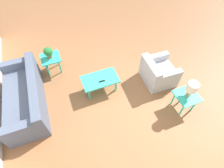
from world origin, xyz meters
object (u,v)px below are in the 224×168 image
sofa (26,97)px  table_lamp (192,88)px  coffee_table (100,80)px  potted_plant (48,52)px  side_table_lamp (186,97)px  armchair (158,73)px  side_table_plant (51,59)px

sofa → table_lamp: bearing=68.0°
coffee_table → potted_plant: potted_plant is taller
side_table_lamp → table_lamp: table_lamp is taller
armchair → table_lamp: 1.17m
table_lamp → potted_plant: bearing=-42.2°
table_lamp → side_table_lamp: bearing=0.0°
coffee_table → side_table_plant: bearing=-49.2°
side_table_plant → side_table_lamp: size_ratio=1.00×
coffee_table → sofa: bearing=-7.4°
coffee_table → table_lamp: size_ratio=2.13×
armchair → table_lamp: (-0.13, 1.04, 0.51)m
armchair → side_table_plant: size_ratio=1.70×
sofa → table_lamp: (-3.64, 1.56, 0.51)m
side_table_plant → potted_plant: (0.00, -0.00, 0.27)m
side_table_plant → side_table_lamp: same height
sofa → coffee_table: sofa is taller
sofa → side_table_plant: size_ratio=4.10×
potted_plant → table_lamp: 3.80m
sofa → coffee_table: 1.91m
side_table_lamp → armchair: bearing=-82.8°
side_table_lamp → potted_plant: 3.81m
table_lamp → side_table_plant: bearing=-42.2°
coffee_table → side_table_lamp: (-1.75, 1.32, 0.04)m
armchair → side_table_lamp: 1.06m
coffee_table → table_lamp: (-1.75, 1.32, 0.41)m
armchair → coffee_table: bearing=83.3°
potted_plant → side_table_plant: bearing=135.0°
armchair → coffee_table: 1.64m
side_table_plant → side_table_lamp: 3.80m
sofa → side_table_lamp: size_ratio=4.10×
side_table_plant → table_lamp: bearing=137.8°
potted_plant → table_lamp: bearing=137.8°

